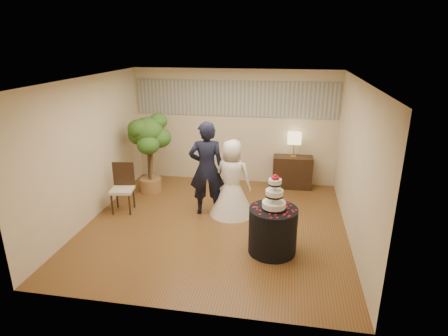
% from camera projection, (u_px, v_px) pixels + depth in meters
% --- Properties ---
extents(floor, '(5.00, 5.00, 0.00)m').
position_uv_depth(floor, '(216.00, 225.00, 7.36)').
color(floor, brown).
rests_on(floor, ground).
extents(ceiling, '(5.00, 5.00, 0.00)m').
position_uv_depth(ceiling, '(214.00, 79.00, 6.44)').
color(ceiling, white).
rests_on(ceiling, wall_back).
extents(wall_back, '(5.00, 0.06, 2.80)m').
position_uv_depth(wall_back, '(235.00, 127.00, 9.23)').
color(wall_back, beige).
rests_on(wall_back, ground).
extents(wall_front, '(5.00, 0.06, 2.80)m').
position_uv_depth(wall_front, '(175.00, 217.00, 4.57)').
color(wall_front, beige).
rests_on(wall_front, ground).
extents(wall_left, '(0.06, 5.00, 2.80)m').
position_uv_depth(wall_left, '(90.00, 150.00, 7.30)').
color(wall_left, beige).
rests_on(wall_left, ground).
extents(wall_right, '(0.06, 5.00, 2.80)m').
position_uv_depth(wall_right, '(356.00, 164.00, 6.49)').
color(wall_right, beige).
rests_on(wall_right, ground).
extents(mural_border, '(4.90, 0.02, 0.85)m').
position_uv_depth(mural_border, '(235.00, 99.00, 8.98)').
color(mural_border, '#9B9A8F').
rests_on(mural_border, wall_back).
extents(groom, '(0.80, 0.61, 1.95)m').
position_uv_depth(groom, '(207.00, 169.00, 7.56)').
color(groom, black).
rests_on(groom, floor).
extents(bride, '(1.01, 1.01, 1.59)m').
position_uv_depth(bride, '(232.00, 178.00, 7.57)').
color(bride, white).
rests_on(bride, floor).
extents(cake_table, '(1.05, 1.05, 0.80)m').
position_uv_depth(cake_table, '(273.00, 230.00, 6.31)').
color(cake_table, black).
rests_on(cake_table, floor).
extents(wedding_cake, '(0.40, 0.40, 0.61)m').
position_uv_depth(wedding_cake, '(275.00, 192.00, 6.08)').
color(wedding_cake, white).
rests_on(wedding_cake, cake_table).
extents(console, '(0.95, 0.44, 0.78)m').
position_uv_depth(console, '(292.00, 172.00, 9.10)').
color(console, black).
rests_on(console, floor).
extents(table_lamp, '(0.32, 0.32, 0.58)m').
position_uv_depth(table_lamp, '(294.00, 145.00, 8.87)').
color(table_lamp, beige).
rests_on(table_lamp, console).
extents(ficus_tree, '(0.99, 0.99, 1.89)m').
position_uv_depth(ficus_tree, '(149.00, 153.00, 8.67)').
color(ficus_tree, '#315D1D').
rests_on(ficus_tree, floor).
extents(side_chair, '(0.54, 0.55, 1.02)m').
position_uv_depth(side_chair, '(122.00, 189.00, 7.78)').
color(side_chair, black).
rests_on(side_chair, floor).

